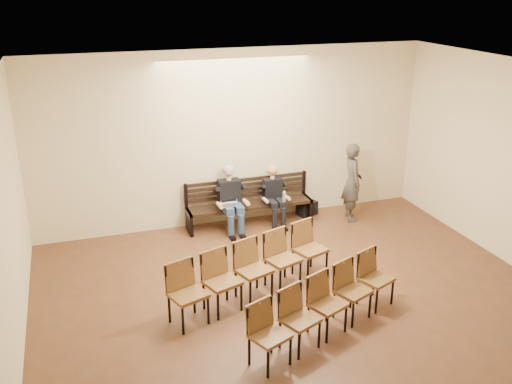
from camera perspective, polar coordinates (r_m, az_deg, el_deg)
ground at (r=7.89m, az=8.88°, el=-16.43°), size 10.00×10.00×0.00m
room_walls at (r=7.35m, az=7.17°, el=3.16°), size 8.02×10.01×3.51m
bench at (r=11.59m, az=-0.60°, el=-2.22°), size 2.60×0.90×0.45m
seated_man at (r=11.21m, az=-2.56°, el=-0.75°), size 0.54×0.74×1.29m
seated_woman at (r=11.51m, az=1.81°, el=-0.69°), size 0.47×0.65×1.08m
laptop at (r=11.09m, az=-2.56°, el=-1.38°), size 0.35×0.29×0.24m
water_bottle at (r=11.31m, az=2.84°, el=-0.98°), size 0.07×0.07×0.23m
bag at (r=12.14m, az=5.11°, el=-1.62°), size 0.46×0.38×0.29m
passerby at (r=11.77m, az=9.63°, el=1.55°), size 0.57×0.75×1.87m
chair_row_front at (r=8.92m, az=-0.23°, el=-7.87°), size 2.87×1.42×0.93m
chair_row_back at (r=8.18m, az=7.17°, el=-11.16°), size 2.64×1.49×0.87m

